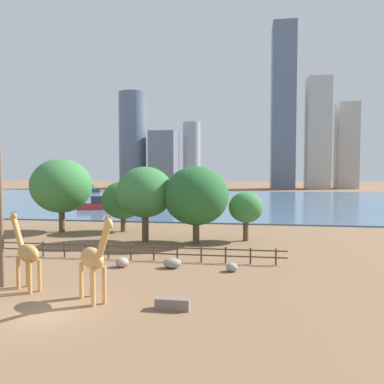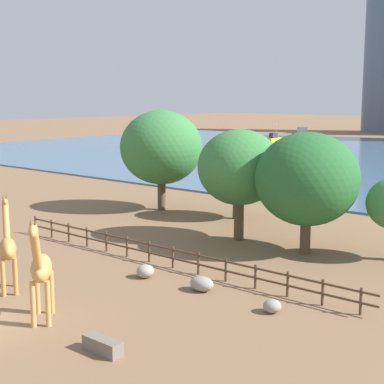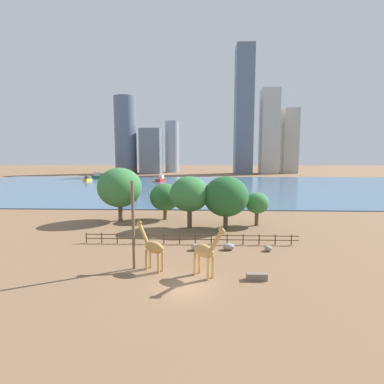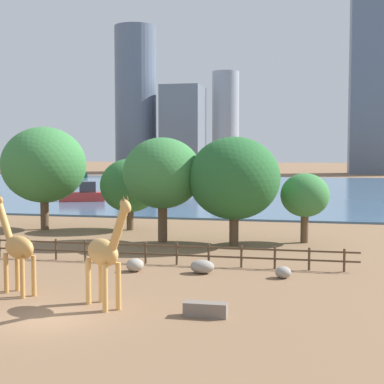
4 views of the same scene
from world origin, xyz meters
TOP-DOWN VIEW (x-y plane):
  - giraffe_tall at (-3.29, 3.58)m, footprint 3.15×2.24m
  - giraffe_companion at (1.69, 2.07)m, footprint 3.10×2.88m
  - boulder_near_fence at (4.44, 9.91)m, footprint 1.35×1.01m
  - boulder_by_pole at (0.63, 9.63)m, footprint 0.99×0.99m
  - boulder_small at (8.90, 9.63)m, footprint 0.86×0.84m
  - feeding_trough at (6.18, 1.65)m, footprint 1.80×0.60m
  - enclosure_fence at (-0.19, 12.00)m, footprint 26.12×0.14m
  - tree_left_large at (-12.20, 24.65)m, footprint 7.17×7.17m
  - tree_center_broad at (-0.54, 20.09)m, footprint 5.81×5.81m
  - tree_left_small at (4.81, 19.91)m, footprint 6.57×6.57m
  - tree_right_small at (-4.93, 25.86)m, footprint 5.05×5.05m
  - boat_ferry at (-45.33, 95.59)m, footprint 2.20×4.70m
  - boat_tug at (-18.71, 48.92)m, footprint 6.05×3.87m
  - boat_barge at (-45.54, 108.29)m, footprint 6.52×4.61m

SIDE VIEW (x-z plane):
  - feeding_trough at x=6.18m, z-range 0.00..0.60m
  - boulder_small at x=8.90m, z-range 0.00..0.63m
  - boulder_by_pole at x=0.63m, z-range 0.00..0.74m
  - boulder_near_fence at x=4.44m, z-range 0.00..0.76m
  - enclosure_fence at x=-0.19m, z-range 0.11..1.41m
  - boat_ferry at x=-45.33m, z-range -1.15..2.92m
  - boat_tug at x=-18.71m, z-range -1.50..3.62m
  - boat_barge at x=-45.54m, z-range -0.24..2.47m
  - giraffe_tall at x=-3.29m, z-range -0.11..4.63m
  - giraffe_companion at x=1.69m, z-range -0.11..4.94m
  - tree_right_small at x=-4.93m, z-range 0.75..6.84m
  - tree_left_small at x=4.81m, z-range 0.91..8.68m
  - tree_center_broad at x=-0.54m, z-range 1.23..8.96m
  - tree_left_large at x=-12.20m, z-range 1.14..9.91m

